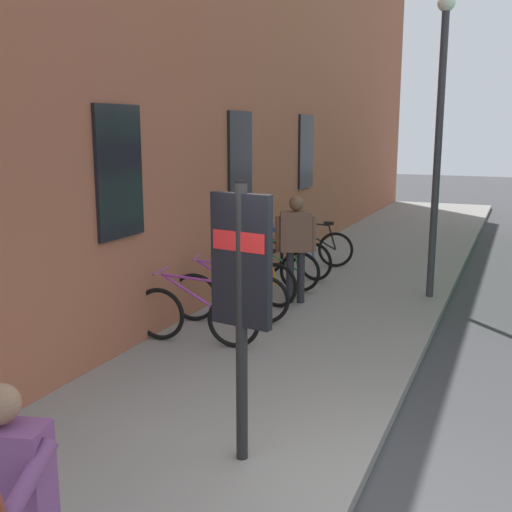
{
  "coord_description": "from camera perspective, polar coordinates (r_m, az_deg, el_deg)",
  "views": [
    {
      "loc": [
        -4.31,
        -1.02,
        2.93
      ],
      "look_at": [
        2.12,
        1.74,
        1.49
      ],
      "focal_mm": 43.84,
      "sensor_mm": 36.0,
      "label": 1
    }
  ],
  "objects": [
    {
      "name": "bicycle_under_window",
      "position": [
        12.88,
        4.98,
        0.8
      ],
      "size": [
        0.55,
        1.74,
        0.97
      ],
      "color": "black",
      "rests_on": "sidewalk_pavement"
    },
    {
      "name": "bicycle_beside_lamp",
      "position": [
        11.91,
        3.21,
        -0.08
      ],
      "size": [
        0.53,
        1.75,
        0.97
      ],
      "color": "black",
      "rests_on": "sidewalk_pavement"
    },
    {
      "name": "ground",
      "position": [
        10.72,
        22.23,
        -5.09
      ],
      "size": [
        60.0,
        60.0,
        0.0
      ],
      "primitive_type": "plane",
      "color": "#38383A"
    },
    {
      "name": "transit_info_sign",
      "position": [
        5.1,
        -1.35,
        -2.1
      ],
      "size": [
        0.17,
        0.56,
        2.4
      ],
      "color": "black",
      "rests_on": "sidewalk_pavement"
    },
    {
      "name": "bicycle_mid_rack",
      "position": [
        8.27,
        -5.46,
        -5.41
      ],
      "size": [
        0.48,
        1.77,
        0.97
      ],
      "color": "black",
      "rests_on": "sidewalk_pavement"
    },
    {
      "name": "street_lamp",
      "position": [
        10.65,
        16.4,
        11.64
      ],
      "size": [
        0.28,
        0.28,
        4.84
      ],
      "color": "#333338",
      "rests_on": "sidewalk_pavement"
    },
    {
      "name": "bicycle_nearest_sign",
      "position": [
        10.94,
        1.39,
        -1.12
      ],
      "size": [
        0.48,
        1.77,
        0.97
      ],
      "color": "black",
      "rests_on": "sidewalk_pavement"
    },
    {
      "name": "sidewalk_pavement",
      "position": [
        12.94,
        10.23,
        -1.33
      ],
      "size": [
        24.0,
        3.5,
        0.12
      ],
      "primitive_type": "cube",
      "color": "gray",
      "rests_on": "ground"
    },
    {
      "name": "station_facade",
      "position": [
        14.19,
        3.38,
        15.82
      ],
      "size": [
        22.0,
        0.65,
        7.93
      ],
      "color": "#9E563D",
      "rests_on": "ground"
    },
    {
      "name": "bicycle_leaning_wall",
      "position": [
        9.13,
        -2.39,
        -3.72
      ],
      "size": [
        0.61,
        1.73,
        0.97
      ],
      "color": "black",
      "rests_on": "sidewalk_pavement"
    },
    {
      "name": "tourist_with_hotdogs",
      "position": [
        3.64,
        -21.9,
        -19.67
      ],
      "size": [
        0.62,
        0.62,
        1.57
      ],
      "color": "maroon",
      "rests_on": "sidewalk_pavement"
    },
    {
      "name": "pedestrian_crossing_street",
      "position": [
        10.02,
        3.66,
        1.6
      ],
      "size": [
        0.43,
        0.61,
        1.74
      ],
      "color": "#26262D",
      "rests_on": "sidewalk_pavement"
    },
    {
      "name": "bicycle_end_of_row",
      "position": [
        10.15,
        -0.59,
        -2.13
      ],
      "size": [
        0.48,
        1.76,
        0.97
      ],
      "color": "black",
      "rests_on": "sidewalk_pavement"
    }
  ]
}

